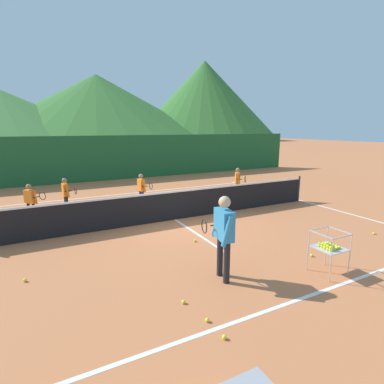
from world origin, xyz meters
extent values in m
plane|color=#C67042|center=(0.00, 0.00, 0.00)|extent=(120.00, 120.00, 0.00)
cube|color=white|center=(0.00, -5.31, 0.00)|extent=(11.50, 0.08, 0.01)
cube|color=white|center=(0.00, 4.65, 0.00)|extent=(11.50, 0.08, 0.01)
cube|color=white|center=(5.75, 0.00, 0.00)|extent=(0.08, 9.96, 0.01)
cube|color=white|center=(0.00, 0.00, 0.00)|extent=(0.08, 6.17, 0.01)
cylinder|color=#333338|center=(5.57, 0.00, 0.53)|extent=(0.08, 0.08, 1.05)
cube|color=black|center=(0.00, 0.00, 0.46)|extent=(11.07, 0.02, 0.92)
cube|color=white|center=(0.00, 0.00, 0.95)|extent=(11.07, 0.03, 0.06)
cylinder|color=black|center=(-0.79, -4.22, 0.42)|extent=(0.13, 0.13, 0.84)
cylinder|color=black|center=(-0.74, -3.90, 0.42)|extent=(0.13, 0.13, 0.84)
cube|color=#338CBF|center=(-0.76, -4.06, 1.14)|extent=(0.31, 0.53, 0.59)
sphere|color=#DBAD84|center=(-0.76, -4.06, 1.59)|extent=(0.23, 0.23, 0.23)
cylinder|color=#338CBF|center=(-0.88, -4.34, 1.10)|extent=(0.24, 0.12, 0.58)
cylinder|color=#338CBF|center=(-0.76, -3.77, 1.10)|extent=(0.19, 0.12, 0.58)
torus|color=#262628|center=(-1.01, -3.73, 1.05)|extent=(0.07, 0.29, 0.29)
cylinder|color=black|center=(-0.77, -3.77, 1.05)|extent=(0.22, 0.06, 0.03)
cylinder|color=black|center=(-4.27, 2.09, 0.30)|extent=(0.09, 0.09, 0.60)
cylinder|color=black|center=(-4.12, 1.92, 0.30)|extent=(0.09, 0.09, 0.60)
cube|color=orange|center=(-4.20, 2.00, 0.82)|extent=(0.36, 0.38, 0.42)
sphere|color=#996B4C|center=(-4.20, 2.00, 1.14)|extent=(0.17, 0.17, 0.17)
cylinder|color=orange|center=(-4.29, 2.19, 0.79)|extent=(0.17, 0.16, 0.41)
cylinder|color=orange|center=(-4.04, 1.87, 0.79)|extent=(0.14, 0.13, 0.42)
torus|color=#262628|center=(-3.83, 2.04, 0.80)|extent=(0.21, 0.24, 0.29)
cylinder|color=black|center=(-4.02, 1.88, 0.80)|extent=(0.19, 0.16, 0.03)
cylinder|color=black|center=(-3.11, 2.66, 0.31)|extent=(0.09, 0.09, 0.62)
cylinder|color=black|center=(-3.08, 2.42, 0.31)|extent=(0.09, 0.09, 0.62)
cube|color=orange|center=(-3.10, 2.54, 0.84)|extent=(0.21, 0.39, 0.43)
sphere|color=#996B4C|center=(-3.10, 2.54, 1.17)|extent=(0.17, 0.17, 0.17)
cylinder|color=orange|center=(-3.07, 2.76, 0.81)|extent=(0.17, 0.08, 0.42)
cylinder|color=orange|center=(-3.04, 2.33, 0.81)|extent=(0.13, 0.08, 0.43)
torus|color=#262628|center=(-2.77, 2.36, 0.81)|extent=(0.05, 0.29, 0.29)
cylinder|color=black|center=(-3.02, 2.34, 0.81)|extent=(0.22, 0.05, 0.03)
cylinder|color=navy|center=(-0.46, 2.23, 0.32)|extent=(0.09, 0.09, 0.63)
cylinder|color=navy|center=(-0.44, 1.99, 0.32)|extent=(0.09, 0.09, 0.63)
cube|color=orange|center=(-0.45, 2.11, 0.85)|extent=(0.21, 0.39, 0.44)
sphere|color=#996B4C|center=(-0.45, 2.11, 1.19)|extent=(0.17, 0.17, 0.17)
cylinder|color=orange|center=(-0.42, 2.33, 0.82)|extent=(0.18, 0.08, 0.43)
cylinder|color=orange|center=(-0.40, 1.90, 0.82)|extent=(0.14, 0.08, 0.43)
torus|color=#262628|center=(-0.14, 1.92, 0.83)|extent=(0.05, 0.29, 0.29)
cylinder|color=black|center=(-0.38, 1.90, 0.83)|extent=(0.22, 0.05, 0.03)
cylinder|color=navy|center=(3.79, 1.82, 0.32)|extent=(0.10, 0.10, 0.64)
cylinder|color=navy|center=(3.67, 1.61, 0.32)|extent=(0.10, 0.10, 0.64)
cube|color=orange|center=(3.73, 1.72, 0.87)|extent=(0.34, 0.42, 0.45)
sphere|color=#996B4C|center=(3.73, 1.72, 1.21)|extent=(0.18, 0.18, 0.18)
cylinder|color=orange|center=(3.88, 1.88, 0.84)|extent=(0.19, 0.14, 0.44)
cylinder|color=orange|center=(3.65, 1.51, 0.83)|extent=(0.15, 0.12, 0.44)
torus|color=#262628|center=(3.89, 1.38, 0.84)|extent=(0.16, 0.27, 0.29)
cylinder|color=black|center=(3.67, 1.50, 0.84)|extent=(0.21, 0.13, 0.03)
cylinder|color=#B7B7BC|center=(1.04, -4.56, 0.45)|extent=(0.02, 0.02, 0.89)
cylinder|color=#B7B7BC|center=(1.60, -4.56, 0.45)|extent=(0.02, 0.02, 0.89)
cylinder|color=#B7B7BC|center=(1.04, -5.12, 0.45)|extent=(0.02, 0.02, 0.89)
cylinder|color=#B7B7BC|center=(1.60, -5.12, 0.45)|extent=(0.02, 0.02, 0.89)
cube|color=#B7B7BC|center=(1.32, -4.84, 0.55)|extent=(0.56, 0.56, 0.01)
cube|color=#B7B7BC|center=(1.32, -4.56, 0.89)|extent=(0.56, 0.02, 0.02)
cube|color=#B7B7BC|center=(1.32, -5.12, 0.89)|extent=(0.56, 0.02, 0.02)
cube|color=#B7B7BC|center=(1.04, -4.84, 0.89)|extent=(0.02, 0.56, 0.02)
cube|color=#B7B7BC|center=(1.60, -4.84, 0.89)|extent=(0.02, 0.56, 0.02)
sphere|color=yellow|center=(1.19, -4.97, 0.58)|extent=(0.07, 0.07, 0.07)
sphere|color=yellow|center=(1.18, -4.91, 0.58)|extent=(0.07, 0.07, 0.07)
sphere|color=yellow|center=(1.18, -4.84, 0.59)|extent=(0.07, 0.07, 0.07)
sphere|color=yellow|center=(1.19, -4.78, 0.58)|extent=(0.07, 0.07, 0.07)
sphere|color=yellow|center=(1.19, -4.71, 0.59)|extent=(0.07, 0.07, 0.07)
sphere|color=yellow|center=(1.25, -4.98, 0.58)|extent=(0.07, 0.07, 0.07)
sphere|color=yellow|center=(1.25, -4.91, 0.59)|extent=(0.07, 0.07, 0.07)
sphere|color=yellow|center=(1.25, -4.84, 0.58)|extent=(0.07, 0.07, 0.07)
sphere|color=yellow|center=(1.25, -4.78, 0.58)|extent=(0.07, 0.07, 0.07)
sphere|color=yellow|center=(1.25, -4.72, 0.58)|extent=(0.07, 0.07, 0.07)
sphere|color=yellow|center=(1.31, -4.97, 0.58)|extent=(0.07, 0.07, 0.07)
sphere|color=yellow|center=(1.32, -4.90, 0.59)|extent=(0.07, 0.07, 0.07)
sphere|color=yellow|center=(1.32, -4.84, 0.58)|extent=(0.07, 0.07, 0.07)
sphere|color=yellow|center=(1.31, -4.78, 0.59)|extent=(0.07, 0.07, 0.07)
sphere|color=yellow|center=(1.31, -4.71, 0.59)|extent=(0.07, 0.07, 0.07)
sphere|color=yellow|center=(1.39, -4.97, 0.58)|extent=(0.07, 0.07, 0.07)
sphere|color=yellow|center=(1.38, -4.90, 0.59)|extent=(0.07, 0.07, 0.07)
sphere|color=yellow|center=(1.38, -4.85, 0.58)|extent=(0.07, 0.07, 0.07)
sphere|color=yellow|center=(1.38, -4.78, 0.58)|extent=(0.07, 0.07, 0.07)
sphere|color=yellow|center=(1.38, -4.72, 0.59)|extent=(0.07, 0.07, 0.07)
sphere|color=yellow|center=(1.45, -4.97, 0.58)|extent=(0.07, 0.07, 0.07)
sphere|color=yellow|center=(1.44, -4.91, 0.58)|extent=(0.07, 0.07, 0.07)
sphere|color=yellow|center=(1.45, -4.84, 0.59)|extent=(0.07, 0.07, 0.07)
sphere|color=yellow|center=(1.44, -4.78, 0.59)|extent=(0.07, 0.07, 0.07)
sphere|color=yellow|center=(1.45, -4.72, 0.58)|extent=(0.07, 0.07, 0.07)
sphere|color=yellow|center=(1.18, -4.98, 0.63)|extent=(0.07, 0.07, 0.07)
sphere|color=yellow|center=(1.19, -4.91, 0.64)|extent=(0.07, 0.07, 0.07)
sphere|color=yellow|center=(1.19, -4.84, 0.64)|extent=(0.07, 0.07, 0.07)
sphere|color=yellow|center=(1.18, -4.78, 0.64)|extent=(0.07, 0.07, 0.07)
sphere|color=yellow|center=(1.19, -4.71, 0.64)|extent=(0.07, 0.07, 0.07)
sphere|color=yellow|center=(1.25, -4.97, 0.64)|extent=(0.07, 0.07, 0.07)
sphere|color=yellow|center=(1.25, -4.91, 0.64)|extent=(0.07, 0.07, 0.07)
sphere|color=yellow|center=(1.25, -4.85, 0.64)|extent=(0.07, 0.07, 0.07)
sphere|color=yellow|center=(4.48, -3.88, 0.03)|extent=(0.07, 0.07, 0.07)
sphere|color=yellow|center=(-1.71, -5.55, 0.03)|extent=(0.07, 0.07, 0.07)
sphere|color=yellow|center=(1.68, -4.14, 0.03)|extent=(0.07, 0.07, 0.07)
sphere|color=yellow|center=(-0.33, -2.05, 0.03)|extent=(0.07, 0.07, 0.07)
sphere|color=yellow|center=(-4.30, -2.37, 0.03)|extent=(0.07, 0.07, 0.07)
sphere|color=yellow|center=(-1.73, -5.10, 0.03)|extent=(0.07, 0.07, 0.07)
sphere|color=yellow|center=(-1.85, -4.49, 0.03)|extent=(0.07, 0.07, 0.07)
cube|color=#1E5B2D|center=(0.00, 8.72, 1.28)|extent=(25.31, 0.08, 2.55)
cone|color=#427A38|center=(-9.64, 60.89, 5.15)|extent=(47.52, 47.52, 10.30)
cone|color=#38702D|center=(9.42, 64.14, 7.37)|extent=(55.08, 55.08, 14.75)
cone|color=#38702D|center=(34.05, 58.03, 9.41)|extent=(36.87, 36.87, 18.81)
camera|label=1|loc=(-3.84, -8.67, 2.97)|focal=27.94mm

